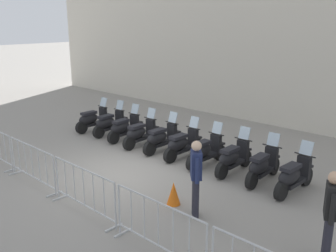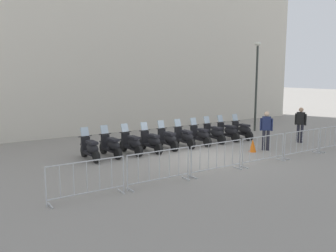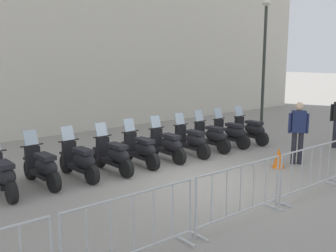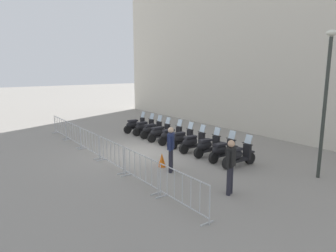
{
  "view_description": "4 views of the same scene",
  "coord_description": "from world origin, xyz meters",
  "px_view_note": "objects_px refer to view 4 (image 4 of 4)",
  "views": [
    {
      "loc": [
        7.45,
        -6.63,
        4.14
      ],
      "look_at": [
        -0.27,
        2.38,
        0.84
      ],
      "focal_mm": 40.45,
      "sensor_mm": 36.0,
      "label": 1
    },
    {
      "loc": [
        -9.46,
        -10.56,
        3.41
      ],
      "look_at": [
        -0.49,
        1.95,
        1.09
      ],
      "focal_mm": 38.1,
      "sensor_mm": 36.0,
      "label": 2
    },
    {
      "loc": [
        -6.59,
        -6.07,
        2.97
      ],
      "look_at": [
        0.18,
        1.65,
        1.11
      ],
      "focal_mm": 41.55,
      "sensor_mm": 36.0,
      "label": 3
    },
    {
      "loc": [
        11.6,
        -7.36,
        3.84
      ],
      "look_at": [
        -0.62,
        2.15,
        0.91
      ],
      "focal_mm": 32.39,
      "sensor_mm": 36.0,
      "label": 4
    }
  ],
  "objects_px": {
    "motorcycle_9": "(238,156)",
    "officer_near_row_end": "(230,164)",
    "motorcycle_6": "(193,142)",
    "barrier_segment_4": "(140,169)",
    "motorcycle_1": "(144,127)",
    "motorcycle_4": "(171,135)",
    "motorcycle_0": "(135,125)",
    "officer_mid_plaza": "(171,147)",
    "motorcycle_2": "(152,130)",
    "motorcycle_5": "(182,139)",
    "barrier_segment_0": "(60,127)",
    "traffic_cone": "(162,160)",
    "motorcycle_3": "(160,133)",
    "motorcycle_7": "(208,146)",
    "barrier_segment_2": "(89,143)",
    "barrier_segment_3": "(111,154)",
    "motorcycle_8": "(223,151)",
    "street_lamp": "(326,90)",
    "barrier_segment_5": "(182,191)",
    "barrier_segment_1": "(73,134)"
  },
  "relations": [
    {
      "from": "motorcycle_0",
      "to": "officer_mid_plaza",
      "type": "bearing_deg",
      "value": -21.67
    },
    {
      "from": "motorcycle_2",
      "to": "motorcycle_5",
      "type": "relative_size",
      "value": 1.0
    },
    {
      "from": "barrier_segment_1",
      "to": "officer_near_row_end",
      "type": "bearing_deg",
      "value": 8.83
    },
    {
      "from": "motorcycle_1",
      "to": "officer_mid_plaza",
      "type": "xyz_separation_m",
      "value": [
        6.11,
        -2.85,
        0.53
      ]
    },
    {
      "from": "motorcycle_3",
      "to": "officer_mid_plaza",
      "type": "xyz_separation_m",
      "value": [
        4.29,
        -2.65,
        0.53
      ]
    },
    {
      "from": "motorcycle_6",
      "to": "motorcycle_2",
      "type": "bearing_deg",
      "value": 177.24
    },
    {
      "from": "motorcycle_7",
      "to": "street_lamp",
      "type": "xyz_separation_m",
      "value": [
        4.37,
        1.2,
        2.68
      ]
    },
    {
      "from": "motorcycle_5",
      "to": "officer_near_row_end",
      "type": "height_order",
      "value": "officer_near_row_end"
    },
    {
      "from": "motorcycle_3",
      "to": "traffic_cone",
      "type": "height_order",
      "value": "motorcycle_3"
    },
    {
      "from": "motorcycle_5",
      "to": "barrier_segment_0",
      "type": "xyz_separation_m",
      "value": [
        -6.38,
        -3.84,
        0.07
      ]
    },
    {
      "from": "barrier_segment_5",
      "to": "motorcycle_4",
      "type": "bearing_deg",
      "value": 143.95
    },
    {
      "from": "motorcycle_6",
      "to": "barrier_segment_4",
      "type": "relative_size",
      "value": 0.78
    },
    {
      "from": "motorcycle_4",
      "to": "barrier_segment_5",
      "type": "xyz_separation_m",
      "value": [
        6.02,
        -4.38,
        0.07
      ]
    },
    {
      "from": "motorcycle_1",
      "to": "motorcycle_4",
      "type": "distance_m",
      "value": 2.73
    },
    {
      "from": "motorcycle_2",
      "to": "barrier_segment_2",
      "type": "relative_size",
      "value": 0.78
    },
    {
      "from": "motorcycle_5",
      "to": "barrier_segment_2",
      "type": "height_order",
      "value": "motorcycle_5"
    },
    {
      "from": "motorcycle_5",
      "to": "motorcycle_8",
      "type": "height_order",
      "value": "same"
    },
    {
      "from": "motorcycle_4",
      "to": "barrier_segment_2",
      "type": "bearing_deg",
      "value": -102.05
    },
    {
      "from": "motorcycle_4",
      "to": "motorcycle_8",
      "type": "bearing_deg",
      "value": -1.65
    },
    {
      "from": "motorcycle_9",
      "to": "officer_near_row_end",
      "type": "distance_m",
      "value": 2.86
    },
    {
      "from": "motorcycle_4",
      "to": "motorcycle_8",
      "type": "relative_size",
      "value": 1.0
    },
    {
      "from": "barrier_segment_3",
      "to": "motorcycle_4",
      "type": "bearing_deg",
      "value": 108.82
    },
    {
      "from": "motorcycle_5",
      "to": "barrier_segment_5",
      "type": "height_order",
      "value": "motorcycle_5"
    },
    {
      "from": "traffic_cone",
      "to": "barrier_segment_1",
      "type": "bearing_deg",
      "value": -166.51
    },
    {
      "from": "officer_mid_plaza",
      "to": "barrier_segment_0",
      "type": "bearing_deg",
      "value": -172.35
    },
    {
      "from": "street_lamp",
      "to": "motorcycle_8",
      "type": "bearing_deg",
      "value": -160.47
    },
    {
      "from": "motorcycle_3",
      "to": "barrier_segment_3",
      "type": "bearing_deg",
      "value": -60.55
    },
    {
      "from": "motorcycle_0",
      "to": "motorcycle_1",
      "type": "xyz_separation_m",
      "value": [
        0.92,
        0.06,
        0.0
      ]
    },
    {
      "from": "motorcycle_6",
      "to": "officer_mid_plaza",
      "type": "height_order",
      "value": "officer_mid_plaza"
    },
    {
      "from": "barrier_segment_1",
      "to": "motorcycle_6",
      "type": "bearing_deg",
      "value": 37.82
    },
    {
      "from": "barrier_segment_5",
      "to": "barrier_segment_1",
      "type": "bearing_deg",
      "value": 177.52
    },
    {
      "from": "motorcycle_1",
      "to": "officer_mid_plaza",
      "type": "distance_m",
      "value": 6.76
    },
    {
      "from": "motorcycle_3",
      "to": "officer_near_row_end",
      "type": "relative_size",
      "value": 0.99
    },
    {
      "from": "street_lamp",
      "to": "traffic_cone",
      "type": "xyz_separation_m",
      "value": [
        -4.43,
        -3.71,
        -2.86
      ]
    },
    {
      "from": "motorcycle_0",
      "to": "motorcycle_8",
      "type": "bearing_deg",
      "value": -1.57
    },
    {
      "from": "motorcycle_9",
      "to": "barrier_segment_3",
      "type": "height_order",
      "value": "motorcycle_9"
    },
    {
      "from": "barrier_segment_5",
      "to": "officer_near_row_end",
      "type": "distance_m",
      "value": 1.9
    },
    {
      "from": "motorcycle_3",
      "to": "motorcycle_7",
      "type": "distance_m",
      "value": 3.64
    },
    {
      "from": "motorcycle_1",
      "to": "motorcycle_9",
      "type": "height_order",
      "value": "same"
    },
    {
      "from": "barrier_segment_4",
      "to": "traffic_cone",
      "type": "height_order",
      "value": "barrier_segment_4"
    },
    {
      "from": "motorcycle_2",
      "to": "officer_near_row_end",
      "type": "relative_size",
      "value": 1.0
    },
    {
      "from": "motorcycle_3",
      "to": "officer_near_row_end",
      "type": "distance_m",
      "value": 7.49
    },
    {
      "from": "motorcycle_4",
      "to": "barrier_segment_1",
      "type": "xyz_separation_m",
      "value": [
        -3.17,
        -3.99,
        0.07
      ]
    },
    {
      "from": "motorcycle_6",
      "to": "barrier_segment_4",
      "type": "bearing_deg",
      "value": -65.41
    },
    {
      "from": "barrier_segment_5",
      "to": "barrier_segment_2",
      "type": "bearing_deg",
      "value": 177.52
    },
    {
      "from": "motorcycle_2",
      "to": "motorcycle_9",
      "type": "bearing_deg",
      "value": -2.57
    },
    {
      "from": "motorcycle_9",
      "to": "traffic_cone",
      "type": "relative_size",
      "value": 3.14
    },
    {
      "from": "motorcycle_4",
      "to": "officer_mid_plaza",
      "type": "distance_m",
      "value": 4.36
    },
    {
      "from": "motorcycle_6",
      "to": "motorcycle_7",
      "type": "bearing_deg",
      "value": 2.54
    },
    {
      "from": "motorcycle_3",
      "to": "motorcycle_5",
      "type": "relative_size",
      "value": 1.0
    }
  ]
}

